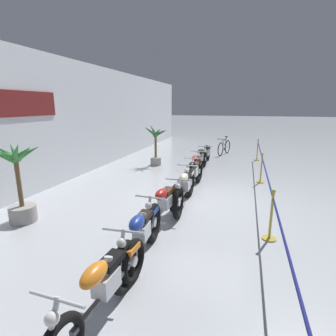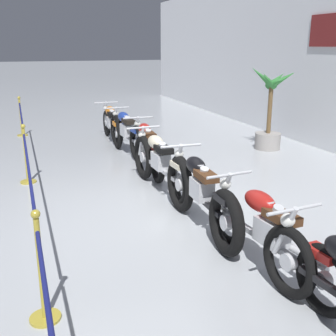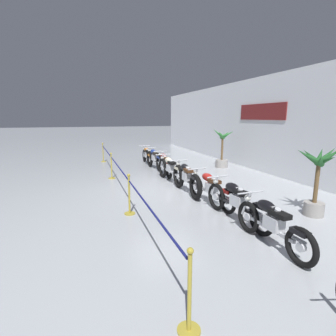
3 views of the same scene
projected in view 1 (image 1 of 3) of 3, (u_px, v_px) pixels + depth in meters
The scene contains 17 objects.
ground_plane at pixel (206, 198), 7.60m from camera, with size 120.00×120.00×0.00m, color #B2B7BC.
back_wall at pixel (51, 122), 8.52m from camera, with size 28.00×0.29×4.20m.
motorcycle_orange_0 at pixel (104, 288), 3.20m from camera, with size 2.24×0.62×0.92m.
motorcycle_blue_1 at pixel (141, 236), 4.42m from camera, with size 2.26×0.62×0.96m.
motorcycle_red_2 at pixel (164, 205), 5.79m from camera, with size 2.30×0.62×0.95m.
motorcycle_cream_3 at pixel (185, 188), 6.94m from camera, with size 2.49×0.62×0.98m.
motorcycle_black_4 at pixel (193, 175), 8.34m from camera, with size 2.40×0.62×0.97m.
motorcycle_red_5 at pixel (195, 166), 9.63m from camera, with size 2.26×0.63×0.91m.
motorcycle_black_6 at pixel (200, 159), 10.82m from camera, with size 2.41×0.62×0.94m.
motorcycle_black_7 at pixel (207, 154), 12.03m from camera, with size 2.08×0.62×0.92m.
bicycle at pixel (224, 147), 14.20m from camera, with size 1.69×0.63×0.97m.
potted_palm_left_of_row at pixel (19, 186), 5.90m from camera, with size 0.89×1.07×1.95m.
potted_palm_right_of_row at pixel (155, 144), 11.57m from camera, with size 1.17×1.11×1.85m.
stanchion_far_left at pixel (271, 197), 5.51m from camera, with size 12.41×0.28×1.05m.
stanchion_mid_left at pixel (271, 223), 5.20m from camera, with size 0.28×0.28×1.05m.
stanchion_mid_right at pixel (261, 173), 9.06m from camera, with size 0.28×0.28×1.05m.
stanchion_far_right at pixel (257, 153), 12.73m from camera, with size 0.28×0.28×1.05m.
Camera 1 is at (-7.20, -0.99, 2.64)m, focal length 28.00 mm.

